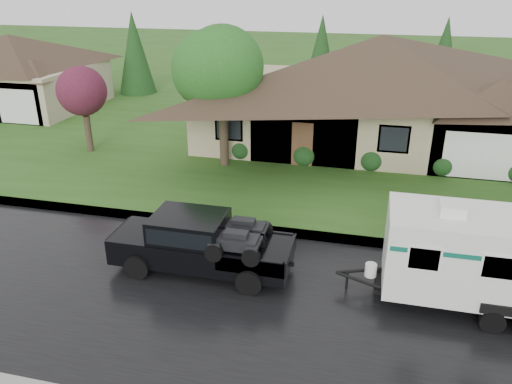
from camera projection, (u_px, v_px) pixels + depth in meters
ground at (296, 270)px, 15.71m from camera, size 140.00×140.00×0.00m
road at (285, 308)px, 13.93m from camera, size 140.00×8.00×0.01m
curb at (307, 235)px, 17.69m from camera, size 140.00×0.50×0.15m
lawn at (338, 133)px, 29.05m from camera, size 140.00×26.00×0.15m
house_main at (385, 78)px, 26.11m from camera, size 19.44×10.80×6.90m
house_far at (14, 65)px, 33.33m from camera, size 10.80×8.64×5.80m
tree_left_green at (222, 73)px, 22.35m from camera, size 3.77×3.77×6.24m
tree_red at (83, 95)px, 24.76m from camera, size 2.53×2.53×4.19m
shrub_row at (371, 159)px, 23.31m from camera, size 13.60×1.00×1.00m
pickup_truck at (198, 241)px, 15.38m from camera, size 5.55×2.11×1.85m
travel_trailer at (510, 258)px, 13.24m from camera, size 6.84×2.40×3.07m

